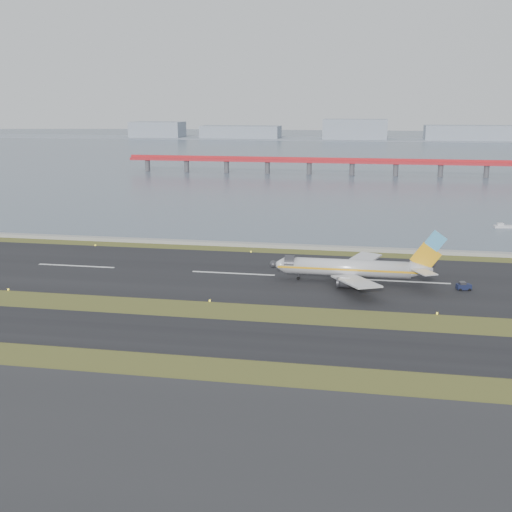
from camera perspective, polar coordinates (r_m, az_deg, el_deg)
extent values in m
plane|color=#3D4819|center=(124.74, -4.99, -5.10)|extent=(1000.00, 1000.00, 0.00)
cube|color=#2A2A2C|center=(77.77, -16.21, -17.70)|extent=(1000.00, 50.00, 0.10)
cube|color=black|center=(113.87, -6.58, -6.96)|extent=(1000.00, 18.00, 0.10)
cube|color=black|center=(152.62, -2.03, -1.57)|extent=(1000.00, 45.00, 0.10)
cube|color=#989792|center=(181.09, -0.01, 0.99)|extent=(1000.00, 2.50, 1.00)
cube|color=#495668|center=(576.18, 7.26, 9.41)|extent=(1400.00, 800.00, 1.30)
cube|color=#B21E25|center=(365.54, 8.55, 8.27)|extent=(260.00, 5.00, 1.60)
cube|color=#B21E25|center=(365.41, 8.56, 8.51)|extent=(260.00, 0.40, 1.40)
cylinder|color=#4C4C51|center=(381.33, -6.18, 7.87)|extent=(2.80, 2.80, 7.00)
cylinder|color=#4C4C51|center=(365.97, 8.53, 7.57)|extent=(2.80, 2.80, 7.00)
cube|color=#8B95A4|center=(735.69, 7.98, 10.25)|extent=(1400.00, 80.00, 1.00)
cube|color=#8B95A4|center=(776.53, -8.74, 11.05)|extent=(60.00, 35.00, 18.00)
cube|color=#8B95A4|center=(750.18, -1.36, 10.97)|extent=(90.00, 35.00, 14.00)
cube|color=#8B95A4|center=(734.82, 8.81, 11.07)|extent=(70.00, 35.00, 22.00)
cube|color=#8B95A4|center=(742.55, 19.04, 10.30)|extent=(110.00, 35.00, 16.00)
cylinder|color=silver|center=(145.61, 8.10, -1.03)|extent=(28.00, 3.80, 3.80)
cone|color=silver|center=(146.96, 2.02, -0.77)|extent=(3.20, 3.80, 3.80)
cone|color=silver|center=(145.89, 14.47, -1.18)|extent=(5.00, 3.80, 3.80)
cube|color=yellow|center=(143.75, 8.07, -1.22)|extent=(31.00, 0.06, 0.45)
cube|color=yellow|center=(147.47, 8.13, -0.85)|extent=(31.00, 0.06, 0.45)
cube|color=silver|center=(137.52, 8.85, -2.23)|extent=(11.31, 15.89, 1.66)
cube|color=silver|center=(153.96, 9.05, -0.54)|extent=(11.31, 15.89, 1.66)
cylinder|color=#323237|center=(140.29, 8.17, -2.40)|extent=(4.20, 2.10, 2.10)
cylinder|color=#323237|center=(151.87, 8.36, -1.18)|extent=(4.20, 2.10, 2.10)
cube|color=yellow|center=(145.27, 14.85, -0.09)|extent=(6.80, 0.35, 6.85)
cube|color=#50ACE4|center=(144.65, 15.69, 1.30)|extent=(4.85, 0.37, 4.90)
cube|color=silver|center=(142.12, 14.70, -1.37)|extent=(5.64, 6.80, 0.22)
cube|color=silver|center=(149.47, 14.50, -0.64)|extent=(5.64, 6.80, 0.22)
cylinder|color=black|center=(147.17, 3.78, -2.00)|extent=(0.80, 0.28, 0.80)
cylinder|color=black|center=(143.63, 8.61, -2.47)|extent=(1.00, 0.38, 1.00)
cylinder|color=black|center=(149.02, 8.69, -1.89)|extent=(1.00, 0.38, 1.00)
cube|color=#131936|center=(146.04, 17.98, -2.61)|extent=(3.32, 2.35, 1.13)
cube|color=#323237|center=(145.71, 17.87, -2.33)|extent=(1.61, 1.68, 0.66)
cylinder|color=black|center=(145.14, 17.69, -2.90)|extent=(0.71, 0.43, 0.66)
cylinder|color=black|center=(146.49, 17.49, -2.73)|extent=(0.71, 0.43, 0.66)
cylinder|color=black|center=(145.88, 18.45, -2.87)|extent=(0.71, 0.43, 0.66)
cylinder|color=black|center=(147.22, 18.24, -2.71)|extent=(0.71, 0.43, 0.66)
cube|color=silver|center=(223.68, 21.24, 2.44)|extent=(6.97, 2.99, 0.87)
cube|color=silver|center=(223.09, 20.90, 2.65)|extent=(2.11, 1.78, 0.87)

